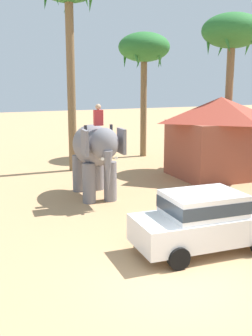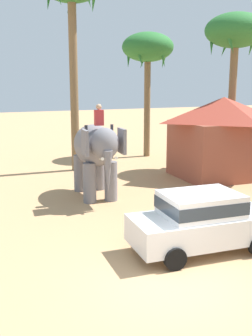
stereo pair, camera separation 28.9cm
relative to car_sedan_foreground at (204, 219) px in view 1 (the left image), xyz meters
The scene contains 7 objects.
ground_plane 2.42m from the car_sedan_foreground, 140.93° to the right, with size 120.00×120.00×0.00m, color tan.
car_sedan_foreground is the anchor object (origin of this frame).
elephant_with_mahout 6.55m from the car_sedan_foreground, 96.49° to the left, with size 1.97×3.96×3.88m.
palm_tree_near_hut 13.29m from the car_sedan_foreground, 47.38° to the left, with size 3.20×3.20×8.25m.
palm_tree_left_of_road 16.20m from the car_sedan_foreground, 68.04° to the left, with size 3.20×3.20×7.75m.
roadside_hut 9.75m from the car_sedan_foreground, 48.88° to the left, with size 5.31×4.57×4.00m.
signboard_yellow 8.28m from the car_sedan_foreground, 46.68° to the left, with size 1.00×0.10×2.40m.
Camera 1 is at (-4.96, -7.28, 4.67)m, focal length 42.99 mm.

